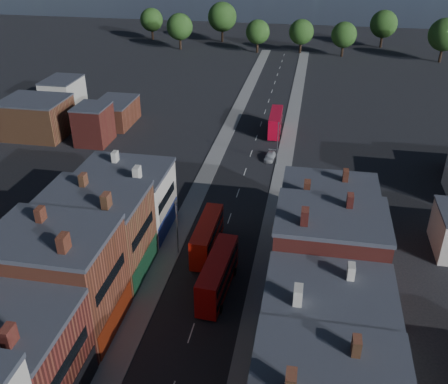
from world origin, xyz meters
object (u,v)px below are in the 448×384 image
at_px(bus_0, 207,236).
at_px(car_2, 208,219).
at_px(bus_1, 218,274).
at_px(bus_2, 276,122).
at_px(car_3, 270,156).

relative_size(bus_0, car_2, 2.27).
relative_size(bus_1, bus_2, 1.07).
bearing_deg(bus_0, bus_1, -68.57).
bearing_deg(bus_1, car_2, 110.09).
distance_m(bus_2, car_2, 37.76).
height_order(bus_0, car_3, bus_0).
relative_size(bus_0, bus_1, 0.94).
bearing_deg(car_3, bus_1, -88.05).
bearing_deg(bus_0, car_2, 102.07).
bearing_deg(car_3, bus_2, 96.64).
height_order(bus_1, car_2, bus_1).
distance_m(bus_2, car_3, 13.43).
distance_m(bus_0, car_2, 7.27).
height_order(bus_2, car_3, bus_2).
distance_m(bus_1, bus_2, 52.04).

